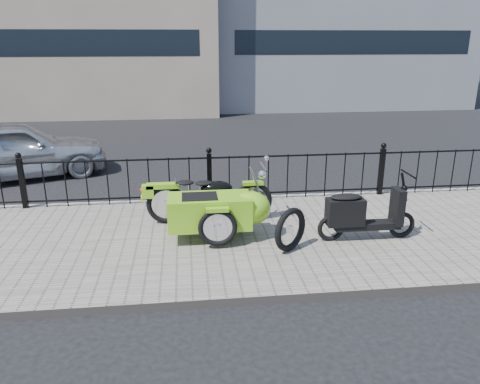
{
  "coord_description": "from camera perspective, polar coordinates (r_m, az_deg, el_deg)",
  "views": [
    {
      "loc": [
        -0.43,
        -7.46,
        3.19
      ],
      "look_at": [
        0.44,
        -0.1,
        0.74
      ],
      "focal_mm": 35.0,
      "sensor_mm": 36.0,
      "label": 1
    }
  ],
  "objects": [
    {
      "name": "spare_tire",
      "position": [
        7.06,
        6.15,
        -4.57
      ],
      "size": [
        0.59,
        0.51,
        0.68
      ],
      "primitive_type": "torus",
      "rotation": [
        1.57,
        0.0,
        0.68
      ],
      "color": "black",
      "rests_on": "sidewalk"
    },
    {
      "name": "ground",
      "position": [
        8.13,
        -3.15,
        -4.86
      ],
      "size": [
        120.0,
        120.0,
        0.0
      ],
      "primitive_type": "plane",
      "color": "black",
      "rests_on": "ground"
    },
    {
      "name": "scooter",
      "position": [
        7.62,
        14.51,
        -2.66
      ],
      "size": [
        1.61,
        0.47,
        1.09
      ],
      "color": "black",
      "rests_on": "sidewalk"
    },
    {
      "name": "sedan_car",
      "position": [
        12.22,
        -25.67,
        4.66
      ],
      "size": [
        4.37,
        2.97,
        1.38
      ],
      "primitive_type": "imported",
      "rotation": [
        0.0,
        0.0,
        1.94
      ],
      "color": "#B9BCC0",
      "rests_on": "ground"
    },
    {
      "name": "curb",
      "position": [
        9.45,
        -3.72,
        -1.11
      ],
      "size": [
        30.0,
        0.1,
        0.12
      ],
      "primitive_type": "cube",
      "color": "gray",
      "rests_on": "ground"
    },
    {
      "name": "iron_fence",
      "position": [
        9.15,
        -3.74,
        1.72
      ],
      "size": [
        14.11,
        0.11,
        1.08
      ],
      "color": "black",
      "rests_on": "sidewalk"
    },
    {
      "name": "motorcycle_sidecar",
      "position": [
        7.53,
        -2.45,
        -1.89
      ],
      "size": [
        2.28,
        1.48,
        0.98
      ],
      "color": "black",
      "rests_on": "sidewalk"
    },
    {
      "name": "sidewalk",
      "position": [
        7.65,
        -2.91,
        -5.91
      ],
      "size": [
        30.0,
        3.8,
        0.12
      ],
      "primitive_type": "cube",
      "color": "#6A6259",
      "rests_on": "ground"
    }
  ]
}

